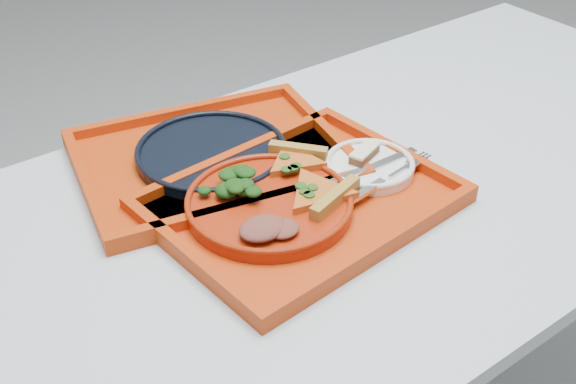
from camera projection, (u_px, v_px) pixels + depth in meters
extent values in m
cube|color=silver|center=(385.00, 177.00, 1.25)|extent=(1.60, 0.80, 0.03)
cylinder|color=gray|center=(485.00, 151.00, 2.03)|extent=(0.05, 0.05, 0.72)
cube|color=#B13009|center=(301.00, 204.00, 1.15)|extent=(0.48, 0.38, 0.01)
cube|color=#B13009|center=(212.00, 161.00, 1.25)|extent=(0.51, 0.44, 0.01)
cylinder|color=#98230A|center=(269.00, 206.00, 1.12)|extent=(0.26, 0.26, 0.02)
cylinder|color=white|center=(369.00, 168.00, 1.21)|extent=(0.15, 0.15, 0.01)
cylinder|color=black|center=(212.00, 154.00, 1.25)|extent=(0.26, 0.26, 0.02)
ellipsoid|color=black|center=(234.00, 187.00, 1.11)|extent=(0.08, 0.07, 0.04)
ellipsoid|color=brown|center=(263.00, 228.00, 1.04)|extent=(0.07, 0.06, 0.02)
cube|color=#4F301A|center=(364.00, 154.00, 1.22)|extent=(0.07, 0.05, 0.01)
cube|color=beige|center=(365.00, 150.00, 1.22)|extent=(0.07, 0.05, 0.00)
cube|color=silver|center=(374.00, 166.00, 1.20)|extent=(0.19, 0.02, 0.01)
cube|color=silver|center=(389.00, 177.00, 1.17)|extent=(0.19, 0.05, 0.01)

